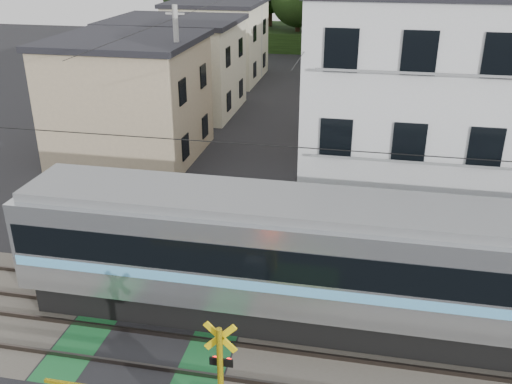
# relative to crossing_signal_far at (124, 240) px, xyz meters

# --- Properties ---
(ground) EXTENTS (120.00, 120.00, 0.00)m
(ground) POSITION_rel_crossing_signal_far_xyz_m (2.59, -3.65, -0.71)
(ground) COLOR black
(track_bed) EXTENTS (120.00, 120.00, 0.14)m
(track_bed) POSITION_rel_crossing_signal_far_xyz_m (2.59, -3.65, -0.67)
(track_bed) COLOR #47423A
(track_bed) RESTS_ON ground
(crossing_signal_far) EXTENTS (4.74, 0.65, 3.09)m
(crossing_signal_far) POSITION_rel_crossing_signal_far_xyz_m (0.00, 0.00, 0.00)
(crossing_signal_far) COLOR yellow
(crossing_signal_far) RESTS_ON ground
(apartment_block) EXTENTS (10.20, 8.36, 9.30)m
(apartment_block) POSITION_rel_crossing_signal_far_xyz_m (11.09, 5.84, 3.94)
(apartment_block) COLOR silver
(apartment_block) RESTS_ON ground
(houses_row) EXTENTS (22.07, 31.35, 6.80)m
(houses_row) POSITION_rel_crossing_signal_far_xyz_m (2.84, 22.27, 2.53)
(houses_row) COLOR tan
(houses_row) RESTS_ON ground
(catenary) EXTENTS (60.00, 5.04, 7.00)m
(catenary) POSITION_rel_crossing_signal_far_xyz_m (8.59, -3.62, 2.98)
(catenary) COLOR #2D2D33
(catenary) RESTS_ON ground
(utility_poles) EXTENTS (7.90, 42.00, 8.00)m
(utility_poles) POSITION_rel_crossing_signal_far_xyz_m (1.53, 19.35, 3.37)
(utility_poles) COLOR #A5A5A0
(utility_poles) RESTS_ON ground
(pedestrian) EXTENTS (0.70, 0.53, 1.72)m
(pedestrian) POSITION_rel_crossing_signal_far_xyz_m (3.67, 27.45, 0.15)
(pedestrian) COLOR #28252E
(pedestrian) RESTS_ON ground
(weed_patches) EXTENTS (10.25, 8.80, 0.40)m
(weed_patches) POSITION_rel_crossing_signal_far_xyz_m (4.34, -3.74, -0.53)
(weed_patches) COLOR #2D5E1E
(weed_patches) RESTS_ON ground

